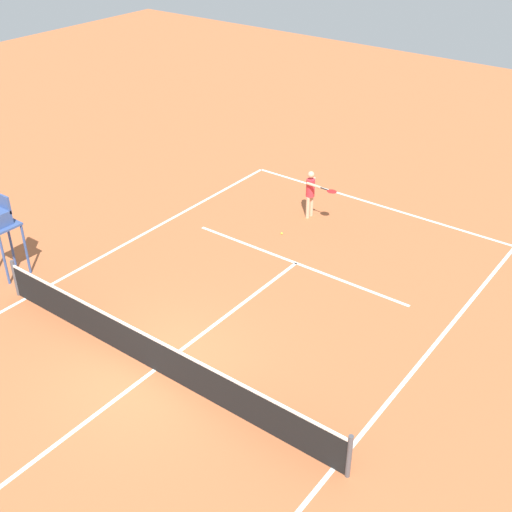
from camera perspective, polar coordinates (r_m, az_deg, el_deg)
name	(u,v)px	position (r m, az deg, el deg)	size (l,w,h in m)	color
ground_plane	(155,370)	(15.71, -8.67, -9.64)	(60.00, 60.00, 0.00)	#B76038
court_lines	(155,370)	(15.71, -8.67, -9.63)	(9.71, 21.36, 0.01)	white
tennis_net	(153,353)	(15.40, -8.82, -8.24)	(10.31, 0.10, 1.07)	#4C4C51
player_serving	(311,191)	(21.45, 4.79, 5.61)	(1.24, 0.62, 1.61)	#D8A884
tennis_ball	(282,233)	(20.79, 2.21, 1.96)	(0.07, 0.07, 0.07)	#CCE033
umpire_chair	(2,224)	(19.29, -20.99, 2.59)	(0.80, 0.80, 2.41)	#38518C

